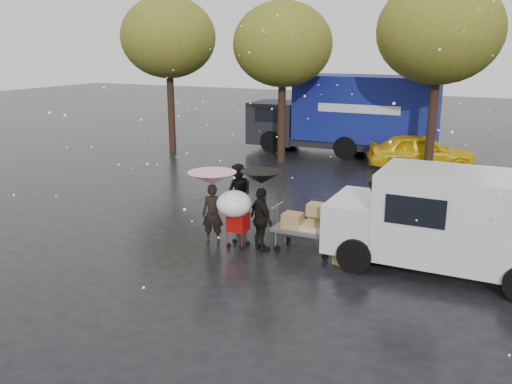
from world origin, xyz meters
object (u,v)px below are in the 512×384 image
at_px(person_black, 261,220).
at_px(vendor_cart, 309,223).
at_px(person_pink, 213,214).
at_px(shopping_cart, 235,207).
at_px(yellow_taxi, 421,151).
at_px(white_van, 452,220).
at_px(blue_truck, 347,115).

relative_size(person_black, vendor_cart, 1.02).
xyz_separation_m(person_pink, person_black, (1.30, 0.04, 0.03)).
distance_m(person_black, shopping_cart, 0.70).
distance_m(vendor_cart, yellow_taxi, 10.46).
bearing_deg(yellow_taxi, white_van, 171.86).
bearing_deg(yellow_taxi, person_black, 149.25).
bearing_deg(white_van, blue_truck, 116.46).
bearing_deg(blue_truck, shopping_cart, -85.16).
relative_size(white_van, blue_truck, 0.59).
xyz_separation_m(shopping_cart, white_van, (4.78, 0.89, 0.10)).
height_order(person_pink, person_black, person_black).
height_order(person_black, vendor_cart, person_black).
relative_size(vendor_cart, yellow_taxi, 0.37).
bearing_deg(vendor_cart, yellow_taxi, 85.43).
distance_m(shopping_cart, blue_truck, 12.70).
relative_size(person_black, yellow_taxi, 0.38).
relative_size(blue_truck, yellow_taxi, 2.02).
height_order(vendor_cart, white_van, white_van).
bearing_deg(person_black, blue_truck, -47.32).
xyz_separation_m(person_black, yellow_taxi, (1.90, 10.82, -0.08)).
distance_m(white_van, blue_truck, 13.14).
height_order(person_pink, blue_truck, blue_truck).
bearing_deg(yellow_taxi, blue_truck, 44.83).
bearing_deg(person_pink, white_van, -10.74).
height_order(shopping_cart, blue_truck, blue_truck).
bearing_deg(person_pink, person_black, -16.46).
relative_size(vendor_cart, blue_truck, 0.18).
relative_size(vendor_cart, shopping_cart, 1.04).
height_order(vendor_cart, blue_truck, blue_truck).
xyz_separation_m(vendor_cart, white_van, (3.11, 0.30, 0.43)).
height_order(shopping_cart, yellow_taxi, shopping_cart).
height_order(person_black, white_van, white_van).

